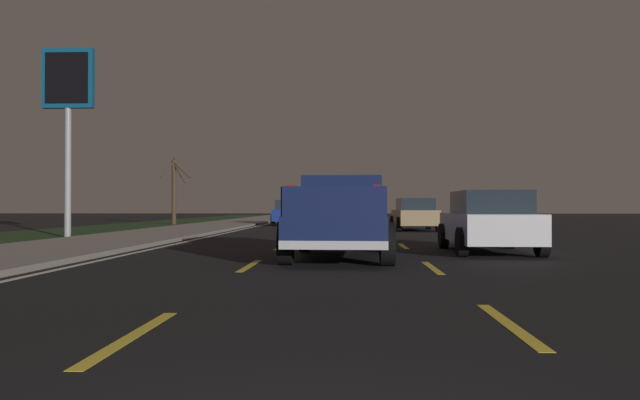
# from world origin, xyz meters

# --- Properties ---
(ground) EXTENTS (144.00, 144.00, 0.00)m
(ground) POSITION_xyz_m (27.00, 0.00, 0.00)
(ground) COLOR black
(sidewalk_shoulder) EXTENTS (108.00, 4.00, 0.12)m
(sidewalk_shoulder) POSITION_xyz_m (27.00, 7.45, 0.06)
(sidewalk_shoulder) COLOR gray
(sidewalk_shoulder) RESTS_ON ground
(grass_verge) EXTENTS (108.00, 6.00, 0.01)m
(grass_verge) POSITION_xyz_m (27.00, 12.45, 0.00)
(grass_verge) COLOR #1E3819
(grass_verge) RESTS_ON ground
(lane_markings) EXTENTS (108.00, 7.04, 0.01)m
(lane_markings) POSITION_xyz_m (29.68, 3.09, 0.00)
(lane_markings) COLOR yellow
(lane_markings) RESTS_ON ground
(pickup_truck) EXTENTS (5.49, 2.42, 1.87)m
(pickup_truck) POSITION_xyz_m (11.81, -0.01, 0.91)
(pickup_truck) COLOR #141E4C
(pickup_truck) RESTS_ON ground
(sedan_tan) EXTENTS (4.45, 2.10, 1.54)m
(sedan_tan) POSITION_xyz_m (27.62, -3.32, 0.78)
(sedan_tan) COLOR #9E845B
(sedan_tan) RESTS_ON ground
(sedan_blue) EXTENTS (4.42, 2.06, 1.54)m
(sedan_blue) POSITION_xyz_m (35.33, 3.35, 0.78)
(sedan_blue) COLOR navy
(sedan_blue) RESTS_ON ground
(sedan_white) EXTENTS (4.42, 2.05, 1.54)m
(sedan_white) POSITION_xyz_m (13.28, -3.67, 0.78)
(sedan_white) COLOR silver
(sedan_white) RESTS_ON ground
(gas_price_sign) EXTENTS (0.27, 1.90, 6.97)m
(gas_price_sign) POSITION_xyz_m (19.95, 10.14, 5.24)
(gas_price_sign) COLOR #99999E
(gas_price_sign) RESTS_ON ground
(bare_tree_far) EXTENTS (1.64, 1.92, 4.34)m
(bare_tree_far) POSITION_xyz_m (37.13, 11.01, 2.29)
(bare_tree_far) COLOR #423323
(bare_tree_far) RESTS_ON ground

